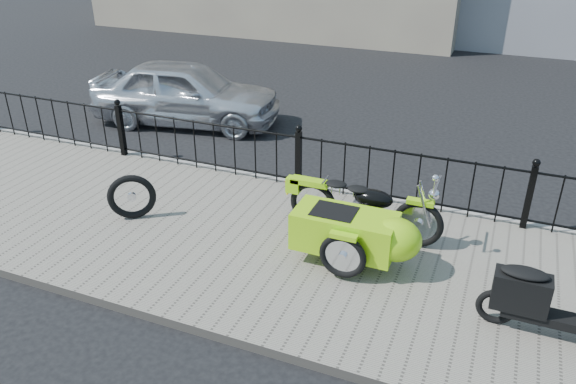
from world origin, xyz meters
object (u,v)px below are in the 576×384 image
at_px(spare_tire, 132,197).
at_px(scooter, 546,302).
at_px(motorcycle_sidecar, 361,228).
at_px(sedan_car, 186,93).

bearing_deg(spare_tire, scooter, -4.44).
distance_m(motorcycle_sidecar, sedan_car, 6.38).
relative_size(motorcycle_sidecar, scooter, 1.42).
bearing_deg(motorcycle_sidecar, sedan_car, 141.87).
height_order(motorcycle_sidecar, scooter, scooter).
height_order(motorcycle_sidecar, spare_tire, motorcycle_sidecar).
bearing_deg(motorcycle_sidecar, spare_tire, -176.41).
distance_m(motorcycle_sidecar, scooter, 2.30).
bearing_deg(motorcycle_sidecar, scooter, -16.41).
relative_size(motorcycle_sidecar, sedan_car, 0.56).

